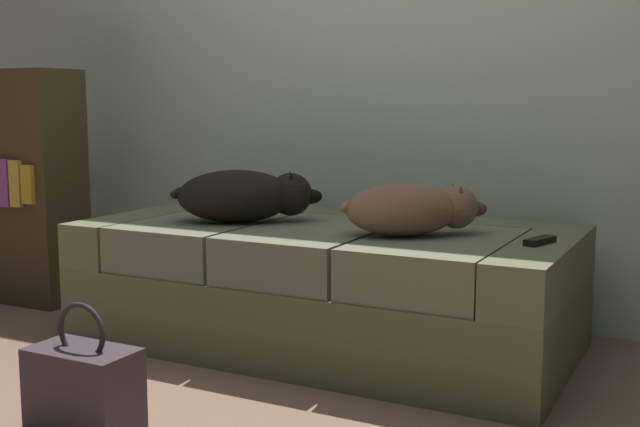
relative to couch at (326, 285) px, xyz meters
name	(u,v)px	position (x,y,z in m)	size (l,w,h in m)	color
back_wall	(392,0)	(0.00, 0.64, 1.16)	(6.40, 0.10, 2.80)	silver
couch	(326,285)	(0.00, 0.00, 0.00)	(1.88, 0.94, 0.48)	brown
dog_dark	(245,196)	(-0.31, -0.09, 0.35)	(0.57, 0.47, 0.21)	black
dog_tan	(412,209)	(0.39, -0.09, 0.34)	(0.50, 0.44, 0.19)	#866145
tv_remote	(540,241)	(0.83, -0.05, 0.25)	(0.04, 0.15, 0.02)	black
handbag	(84,386)	(-0.25, -1.07, -0.11)	(0.32, 0.18, 0.38)	#3D3237
bookshelf	(25,186)	(-1.61, -0.02, 0.31)	(0.56, 0.30, 1.10)	#44361F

